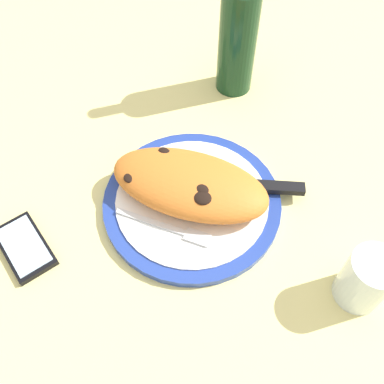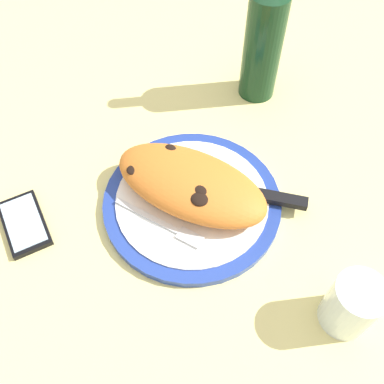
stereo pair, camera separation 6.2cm
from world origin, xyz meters
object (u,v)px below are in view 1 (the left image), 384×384
object	(u,v)px
smartphone	(24,247)
plate	(192,202)
wine_bottle	(238,35)
fork	(171,229)
water_glass	(365,281)
calzone	(190,184)
knife	(257,187)

from	to	relation	value
smartphone	plate	bearing A→B (deg)	35.77
smartphone	wine_bottle	world-z (taller)	wine_bottle
fork	wine_bottle	world-z (taller)	wine_bottle
plate	water_glass	world-z (taller)	water_glass
smartphone	water_glass	bearing A→B (deg)	10.19
wine_bottle	smartphone	bearing A→B (deg)	-114.28
plate	calzone	size ratio (longest dim) A/B	1.13
knife	water_glass	distance (cm)	22.03
plate	knife	world-z (taller)	knife
knife	smartphone	xyz separation A→B (cm)	(-31.78, -21.41, -1.68)
water_glass	wine_bottle	distance (cm)	47.99
calzone	smartphone	bearing A→B (deg)	-141.87
plate	wine_bottle	bearing A→B (deg)	92.31
knife	water_glass	bearing A→B (deg)	-34.57
fork	knife	xyz separation A→B (cm)	(10.85, 11.88, 0.28)
calzone	smartphone	world-z (taller)	calzone
plate	fork	bearing A→B (deg)	-100.91
plate	smartphone	xyz separation A→B (cm)	(-22.17, -15.98, -0.28)
knife	smartphone	size ratio (longest dim) A/B	1.77
knife	calzone	bearing A→B (deg)	-156.16
plate	water_glass	xyz separation A→B (cm)	(27.68, -7.02, 3.28)
knife	water_glass	size ratio (longest dim) A/B	2.34
fork	smartphone	distance (cm)	23.04
plate	water_glass	size ratio (longest dim) A/B	3.06
smartphone	water_glass	xyz separation A→B (cm)	(49.85, 8.96, 3.56)
calzone	fork	distance (cm)	7.77
plate	calzone	world-z (taller)	calzone
calzone	wine_bottle	size ratio (longest dim) A/B	0.86
plate	fork	xyz separation A→B (cm)	(-1.24, -6.44, 1.12)
knife	wine_bottle	bearing A→B (deg)	113.41
knife	fork	bearing A→B (deg)	-132.41
water_glass	smartphone	bearing A→B (deg)	-169.81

